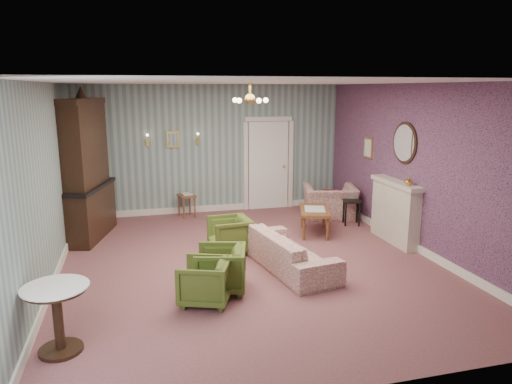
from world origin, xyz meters
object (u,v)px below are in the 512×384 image
object	(u,v)px
sofa_chintz	(290,245)
pedestal_table	(58,319)
dresser	(85,166)
side_table_black	(351,212)
fireplace	(395,212)
olive_chair_a	(204,279)
coffee_table	(314,221)
olive_chair_b	(220,267)
olive_chair_c	(230,233)
wingback_chair	(330,197)

from	to	relation	value
sofa_chintz	pedestal_table	distance (m)	3.61
dresser	side_table_black	distance (m)	5.39
fireplace	olive_chair_a	bearing A→B (deg)	-156.37
sofa_chintz	coffee_table	world-z (taller)	sofa_chintz
fireplace	side_table_black	size ratio (longest dim) A/B	2.64
olive_chair_b	fireplace	distance (m)	3.78
side_table_black	olive_chair_a	bearing A→B (deg)	-140.64
olive_chair_a	coffee_table	bearing A→B (deg)	155.38
olive_chair_b	side_table_black	xyz separation A→B (m)	(3.27, 2.57, -0.09)
dresser	olive_chair_a	bearing A→B (deg)	-48.27
olive_chair_c	pedestal_table	distance (m)	3.62
fireplace	wingback_chair	bearing A→B (deg)	104.63
olive_chair_b	olive_chair_c	xyz separation A→B (m)	(0.45, 1.55, -0.01)
fireplace	sofa_chintz	bearing A→B (deg)	-161.16
olive_chair_b	dresser	size ratio (longest dim) A/B	0.25
fireplace	coffee_table	size ratio (longest dim) A/B	1.41
olive_chair_c	dresser	size ratio (longest dim) A/B	0.25
wingback_chair	olive_chair_b	bearing A→B (deg)	60.09
olive_chair_c	coffee_table	xyz separation A→B (m)	(1.83, 0.62, -0.09)
olive_chair_c	pedestal_table	size ratio (longest dim) A/B	0.90
dresser	coffee_table	size ratio (longest dim) A/B	2.82
sofa_chintz	wingback_chair	distance (m)	3.21
dresser	side_table_black	size ratio (longest dim) A/B	5.26
dresser	fireplace	distance (m)	5.83
dresser	fireplace	xyz separation A→B (m)	(5.51, -1.73, -0.82)
dresser	fireplace	world-z (taller)	dresser
olive_chair_a	side_table_black	distance (m)	4.58
side_table_black	pedestal_table	size ratio (longest dim) A/B	0.69
olive_chair_c	coffee_table	bearing A→B (deg)	104.94
coffee_table	pedestal_table	distance (m)	5.39
olive_chair_a	sofa_chintz	bearing A→B (deg)	141.38
olive_chair_a	side_table_black	size ratio (longest dim) A/B	1.24
olive_chair_b	sofa_chintz	size ratio (longest dim) A/B	0.35
sofa_chintz	coffee_table	size ratio (longest dim) A/B	2.00
olive_chair_c	olive_chair_a	bearing A→B (deg)	-24.90
side_table_black	pedestal_table	world-z (taller)	pedestal_table
coffee_table	dresser	bearing A→B (deg)	168.06
coffee_table	fireplace	bearing A→B (deg)	-33.59
wingback_chair	side_table_black	world-z (taller)	wingback_chair
olive_chair_b	dresser	xyz separation A→B (m)	(-1.98, 3.06, 1.05)
wingback_chair	fireplace	size ratio (longest dim) A/B	0.79
olive_chair_a	fireplace	xyz separation A→B (m)	(3.80, 1.66, 0.25)
olive_chair_b	olive_chair_a	bearing A→B (deg)	-24.92
wingback_chair	pedestal_table	bearing A→B (deg)	54.50
fireplace	side_table_black	distance (m)	1.31
wingback_chair	side_table_black	bearing A→B (deg)	123.55
side_table_black	fireplace	bearing A→B (deg)	-77.98
olive_chair_c	sofa_chintz	xyz separation A→B (m)	(0.77, -1.00, 0.04)
olive_chair_b	fireplace	size ratio (longest dim) A/B	0.50
olive_chair_a	pedestal_table	size ratio (longest dim) A/B	0.86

